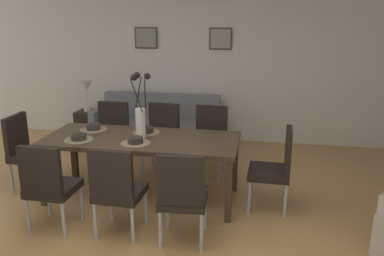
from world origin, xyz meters
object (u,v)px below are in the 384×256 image
dining_chair_near_left (48,183)px  framed_picture_center (221,39)px  dining_chair_near_right (112,133)px  bowl_near_left (79,136)px  dining_chair_far_right (162,135)px  dining_table (141,144)px  sofa (157,129)px  table_lamp (86,89)px  centerpiece_vase (140,114)px  bowl_far_left (135,140)px  dining_chair_far_left (117,187)px  bowl_near_right (93,127)px  framed_picture_left (146,38)px  dining_chair_mid_right (210,138)px  dining_chair_head_west (26,148)px  bowl_far_right (146,129)px  side_table (89,126)px  dining_chair_head_east (276,165)px  dining_chair_mid_left (182,194)px

dining_chair_near_left → framed_picture_center: (1.29, 3.24, 1.18)m
dining_chair_near_right → bowl_near_left: dining_chair_near_right is taller
dining_chair_far_right → dining_table: bearing=-90.9°
sofa → dining_table: bearing=-80.1°
dining_chair_far_right → table_lamp: 1.90m
centerpiece_vase → bowl_far_left: bearing=-90.3°
dining_chair_far_left → bowl_near_right: (-0.67, 1.04, 0.27)m
bowl_near_right → framed_picture_left: (0.04, 2.16, 0.91)m
dining_chair_near_left → dining_chair_mid_right: bearing=52.1°
dining_chair_near_right → bowl_near_right: (0.03, -0.63, 0.27)m
sofa → bowl_far_left: bearing=-81.0°
dining_chair_far_left → centerpiece_vase: centerpiece_vase is taller
dining_chair_far_left → dining_chair_head_west: 1.73m
dining_chair_mid_right → dining_table: bearing=-127.9°
bowl_near_right → table_lamp: bearing=116.9°
bowl_near_right → bowl_far_right: 0.66m
dining_table → bowl_near_right: bowl_near_right is taller
bowl_far_left → framed_picture_left: framed_picture_left is taller
dining_chair_head_west → side_table: bearing=91.5°
dining_chair_far_left → framed_picture_left: framed_picture_left is taller
dining_table → dining_chair_far_right: size_ratio=2.39×
dining_table → framed_picture_center: (0.62, 2.36, 1.02)m
dining_chair_head_east → sofa: 2.64m
framed_picture_left → dining_chair_near_left: bearing=-91.1°
dining_chair_mid_right → framed_picture_center: 1.92m
dining_chair_far_right → dining_chair_near_left: bearing=-111.7°
side_table → bowl_far_right: bearing=-48.2°
framed_picture_left → framed_picture_center: (1.23, 0.00, 0.00)m
dining_chair_mid_right → dining_chair_head_east: bearing=-44.8°
side_table → framed_picture_left: size_ratio=1.36×
framed_picture_center → dining_chair_far_left: bearing=-100.7°
bowl_near_right → sofa: 1.78m
dining_chair_head_west → framed_picture_left: 2.76m
dining_chair_mid_right → dining_chair_far_left: bearing=-111.1°
bowl_far_left → framed_picture_left: 2.79m
dining_chair_head_west → centerpiece_vase: (1.48, -0.03, 0.51)m
sofa → dining_chair_far_right: bearing=-71.4°
dining_chair_near_right → dining_chair_mid_left: (1.34, -1.70, 0.00)m
sofa → dining_chair_mid_left: bearing=-70.3°
sofa → centerpiece_vase: bearing=-80.1°
dining_chair_near_left → sofa: dining_chair_near_left is taller
centerpiece_vase → framed_picture_left: (-0.62, 2.36, 0.67)m
dining_table → dining_chair_far_right: 0.88m
bowl_near_left → dining_chair_head_east: bearing=5.5°
dining_chair_mid_left → side_table: 3.54m
dining_chair_head_east → framed_picture_center: 2.78m
side_table → dining_chair_far_left: bearing=-60.8°
dining_chair_far_left → dining_chair_head_west: (-1.49, 0.87, 0.00)m
sofa → side_table: 1.20m
dining_chair_head_west → bowl_near_right: bearing=11.9°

